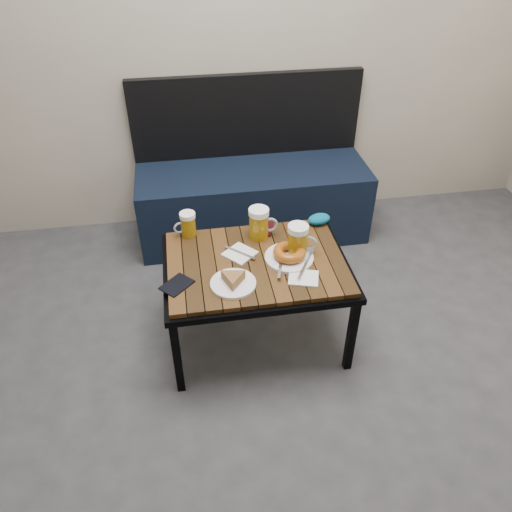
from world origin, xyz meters
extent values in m
plane|color=#2D2D30|center=(0.00, 0.00, 0.00)|extent=(4.00, 4.00, 0.00)
cube|color=black|center=(0.04, 1.74, 0.23)|extent=(1.40, 0.50, 0.45)
cube|color=black|center=(0.04, 1.97, 0.70)|extent=(1.40, 0.05, 0.50)
cube|color=black|center=(-0.48, 0.55, 0.21)|extent=(0.04, 0.03, 0.42)
cube|color=black|center=(0.30, 0.55, 0.21)|extent=(0.04, 0.03, 0.42)
cube|color=black|center=(-0.48, 1.11, 0.21)|extent=(0.04, 0.04, 0.42)
cube|color=black|center=(0.30, 1.11, 0.21)|extent=(0.04, 0.04, 0.42)
cube|color=black|center=(-0.09, 0.83, 0.43)|extent=(0.84, 0.62, 0.03)
cube|color=#321A0B|center=(-0.09, 0.83, 0.46)|extent=(0.80, 0.58, 0.02)
cylinder|color=#916B0B|center=(-0.38, 1.09, 0.52)|extent=(0.09, 0.09, 0.10)
cylinder|color=white|center=(-0.38, 1.09, 0.58)|extent=(0.08, 0.08, 0.02)
torus|color=#8C999E|center=(-0.42, 1.08, 0.52)|extent=(0.06, 0.02, 0.06)
cylinder|color=#916B0B|center=(-0.05, 1.02, 0.54)|extent=(0.09, 0.09, 0.13)
cylinder|color=white|center=(-0.05, 1.02, 0.61)|extent=(0.10, 0.10, 0.03)
torus|color=#8C999E|center=(0.01, 1.02, 0.54)|extent=(0.08, 0.02, 0.08)
cylinder|color=#916B0B|center=(0.11, 0.86, 0.53)|extent=(0.11, 0.11, 0.12)
cylinder|color=white|center=(0.11, 0.86, 0.61)|extent=(0.09, 0.09, 0.03)
torus|color=#8C999E|center=(0.16, 0.84, 0.53)|extent=(0.08, 0.04, 0.08)
cylinder|color=white|center=(-0.21, 0.69, 0.48)|extent=(0.20, 0.20, 0.01)
cylinder|color=white|center=(0.06, 0.82, 0.48)|extent=(0.22, 0.22, 0.01)
torus|color=#853C0C|center=(0.06, 0.82, 0.51)|extent=(0.15, 0.15, 0.05)
cube|color=#A5A8AD|center=(0.12, 0.76, 0.49)|extent=(0.13, 0.21, 0.00)
cube|color=#A5A8AD|center=(0.01, 0.76, 0.49)|extent=(0.06, 0.17, 0.00)
cube|color=white|center=(-0.16, 0.89, 0.48)|extent=(0.18, 0.18, 0.01)
cube|color=#A5A8AD|center=(-0.16, 0.89, 0.48)|extent=(0.13, 0.13, 0.00)
cube|color=white|center=(0.09, 0.68, 0.48)|extent=(0.15, 0.14, 0.01)
cube|color=black|center=(-0.45, 0.72, 0.48)|extent=(0.16, 0.16, 0.01)
cube|color=black|center=(-0.01, 1.09, 0.48)|extent=(0.13, 0.16, 0.01)
ellipsoid|color=#054F84|center=(0.27, 1.08, 0.50)|extent=(0.13, 0.10, 0.05)
camera|label=1|loc=(-0.38, -0.92, 1.86)|focal=35.00mm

